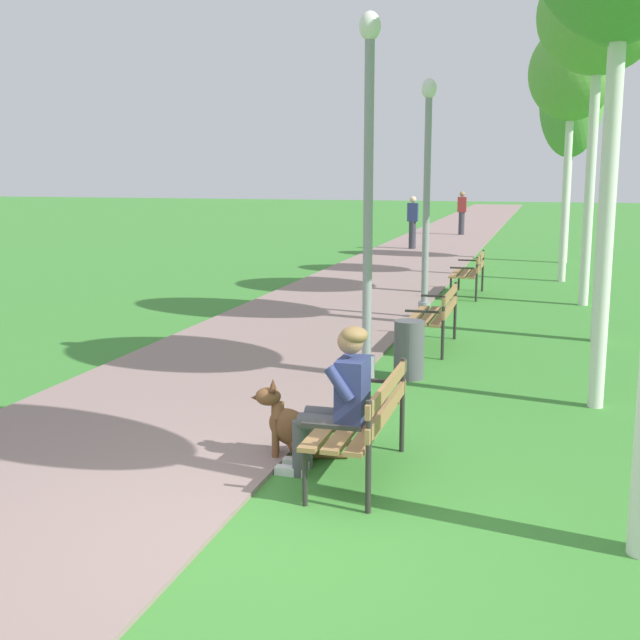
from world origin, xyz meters
TOP-DOWN VIEW (x-y plane):
  - ground_plane at (0.00, 0.00)m, footprint 120.00×120.00m
  - paved_path at (-1.97, 24.00)m, footprint 3.27×60.00m
  - park_bench_near at (0.40, 1.32)m, footprint 0.55×1.50m
  - park_bench_mid at (0.28, 6.39)m, footprint 0.55×1.50m
  - park_bench_far at (0.26, 11.38)m, footprint 0.55×1.50m
  - person_seated_on_near_bench at (0.20, 1.30)m, footprint 0.74×0.49m
  - dog_brown at (-0.26, 1.57)m, footprint 0.82×0.40m
  - lamp_post_near at (-0.26, 4.35)m, footprint 0.24×0.24m
  - lamp_post_mid at (-0.21, 8.54)m, footprint 0.24×0.24m
  - birch_tree_fourth at (2.38, 10.82)m, footprint 2.15×2.25m
  - birch_tree_fifth at (2.02, 14.11)m, footprint 1.85×1.60m
  - birch_tree_sixth at (2.08, 17.98)m, footprint 1.62×1.50m
  - litter_bin at (0.20, 4.61)m, footprint 0.36×0.36m
  - pedestrian_distant at (-2.40, 20.38)m, footprint 0.32×0.22m
  - pedestrian_further_distant at (-1.54, 26.36)m, footprint 0.32×0.22m

SIDE VIEW (x-z plane):
  - ground_plane at x=0.00m, z-range 0.00..0.00m
  - paved_path at x=-1.97m, z-range 0.00..0.04m
  - dog_brown at x=-0.26m, z-range -0.09..0.61m
  - litter_bin at x=0.20m, z-range 0.00..0.70m
  - park_bench_near at x=0.40m, z-range 0.09..0.94m
  - park_bench_mid at x=0.28m, z-range 0.09..0.94m
  - park_bench_far at x=0.26m, z-range 0.09..0.94m
  - person_seated_on_near_bench at x=0.20m, z-range 0.06..1.31m
  - pedestrian_distant at x=-2.40m, z-range 0.02..1.67m
  - pedestrian_further_distant at x=-1.54m, z-range 0.02..1.67m
  - lamp_post_mid at x=-0.21m, z-range 0.07..3.96m
  - lamp_post_near at x=-0.26m, z-range 0.07..4.25m
  - birch_tree_sixth at x=2.08m, z-range 1.33..7.00m
  - birch_tree_fifth at x=2.02m, z-range 1.70..7.21m
  - birch_tree_fourth at x=2.38m, z-range 2.00..8.15m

